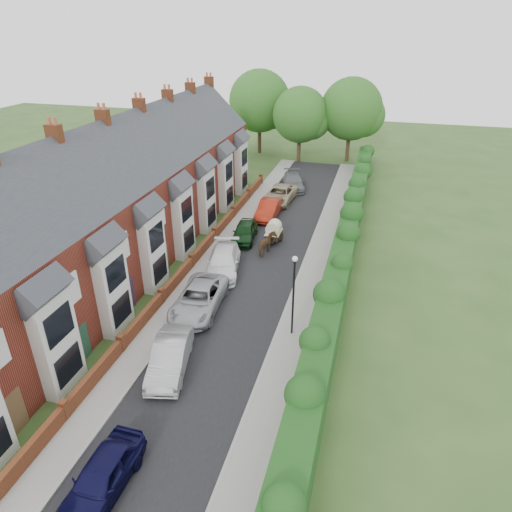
{
  "coord_description": "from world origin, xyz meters",
  "views": [
    {
      "loc": [
        7.1,
        -17.31,
        16.39
      ],
      "look_at": [
        -0.13,
        8.95,
        2.2
      ],
      "focal_mm": 32.0,
      "sensor_mm": 36.0,
      "label": 1
    }
  ],
  "objects_px": {
    "car_navy": "(102,477)",
    "horse_cart": "(274,230)",
    "car_beige": "(280,195)",
    "car_red": "(269,209)",
    "lamppost": "(294,286)",
    "car_silver_a": "(170,357)",
    "car_green": "(245,231)",
    "car_silver_b": "(199,299)",
    "car_grey": "(293,181)",
    "car_white": "(223,262)",
    "horse": "(267,245)"
  },
  "relations": [
    {
      "from": "car_silver_b",
      "to": "car_red",
      "type": "distance_m",
      "value": 15.96
    },
    {
      "from": "car_white",
      "to": "car_red",
      "type": "distance_m",
      "value": 10.92
    },
    {
      "from": "car_navy",
      "to": "car_silver_a",
      "type": "bearing_deg",
      "value": 94.07
    },
    {
      "from": "car_red",
      "to": "car_beige",
      "type": "relative_size",
      "value": 0.87
    },
    {
      "from": "car_beige",
      "to": "car_white",
      "type": "bearing_deg",
      "value": -89.21
    },
    {
      "from": "car_green",
      "to": "lamppost",
      "type": "bearing_deg",
      "value": -67.96
    },
    {
      "from": "lamppost",
      "to": "car_green",
      "type": "distance_m",
      "value": 13.51
    },
    {
      "from": "car_navy",
      "to": "horse_cart",
      "type": "bearing_deg",
      "value": 87.62
    },
    {
      "from": "car_green",
      "to": "car_red",
      "type": "bearing_deg",
      "value": 75.37
    },
    {
      "from": "car_navy",
      "to": "car_white",
      "type": "bearing_deg",
      "value": 94.41
    },
    {
      "from": "car_red",
      "to": "horse_cart",
      "type": "xyz_separation_m",
      "value": [
        1.71,
        -5.25,
        0.31
      ]
    },
    {
      "from": "car_navy",
      "to": "car_beige",
      "type": "height_order",
      "value": "car_beige"
    },
    {
      "from": "car_green",
      "to": "car_red",
      "type": "xyz_separation_m",
      "value": [
        0.75,
        5.31,
        0.05
      ]
    },
    {
      "from": "car_silver_b",
      "to": "car_beige",
      "type": "distance_m",
      "value": 20.1
    },
    {
      "from": "car_silver_a",
      "to": "car_silver_b",
      "type": "bearing_deg",
      "value": 83.36
    },
    {
      "from": "car_navy",
      "to": "car_red",
      "type": "distance_m",
      "value": 28.65
    },
    {
      "from": "car_navy",
      "to": "car_grey",
      "type": "xyz_separation_m",
      "value": [
        0.1,
        37.2,
        0.01
      ]
    },
    {
      "from": "car_silver_a",
      "to": "car_red",
      "type": "height_order",
      "value": "car_silver_a"
    },
    {
      "from": "car_red",
      "to": "horse_cart",
      "type": "distance_m",
      "value": 5.53
    },
    {
      "from": "car_silver_a",
      "to": "lamppost",
      "type": "bearing_deg",
      "value": 26.74
    },
    {
      "from": "car_red",
      "to": "car_grey",
      "type": "bearing_deg",
      "value": 85.59
    },
    {
      "from": "lamppost",
      "to": "car_beige",
      "type": "xyz_separation_m",
      "value": [
        -5.47,
        21.09,
        -2.52
      ]
    },
    {
      "from": "car_navy",
      "to": "horse_cart",
      "type": "relative_size",
      "value": 1.66
    },
    {
      "from": "car_green",
      "to": "car_navy",
      "type": "bearing_deg",
      "value": -93.51
    },
    {
      "from": "car_silver_a",
      "to": "car_beige",
      "type": "bearing_deg",
      "value": 76.88
    },
    {
      "from": "car_white",
      "to": "car_grey",
      "type": "relative_size",
      "value": 1.04
    },
    {
      "from": "car_grey",
      "to": "horse",
      "type": "xyz_separation_m",
      "value": [
        1.12,
        -15.97,
        0.08
      ]
    },
    {
      "from": "car_silver_b",
      "to": "car_silver_a",
      "type": "bearing_deg",
      "value": -87.07
    },
    {
      "from": "car_white",
      "to": "horse_cart",
      "type": "xyz_separation_m",
      "value": [
        2.4,
        5.66,
        0.31
      ]
    },
    {
      "from": "car_silver_b",
      "to": "car_grey",
      "type": "distance_m",
      "value": 24.54
    },
    {
      "from": "car_beige",
      "to": "lamppost",
      "type": "bearing_deg",
      "value": -71.57
    },
    {
      "from": "car_beige",
      "to": "horse",
      "type": "bearing_deg",
      "value": -78.28
    },
    {
      "from": "car_silver_a",
      "to": "car_beige",
      "type": "height_order",
      "value": "car_silver_a"
    },
    {
      "from": "car_silver_a",
      "to": "horse_cart",
      "type": "relative_size",
      "value": 1.8
    },
    {
      "from": "car_navy",
      "to": "horse",
      "type": "height_order",
      "value": "horse"
    },
    {
      "from": "lamppost",
      "to": "car_green",
      "type": "bearing_deg",
      "value": 118.61
    },
    {
      "from": "lamppost",
      "to": "car_silver_a",
      "type": "distance_m",
      "value": 7.62
    },
    {
      "from": "car_grey",
      "to": "car_green",
      "type": "bearing_deg",
      "value": -110.54
    },
    {
      "from": "car_silver_a",
      "to": "car_silver_b",
      "type": "relative_size",
      "value": 0.85
    },
    {
      "from": "car_navy",
      "to": "car_grey",
      "type": "height_order",
      "value": "car_grey"
    },
    {
      "from": "car_white",
      "to": "car_red",
      "type": "xyz_separation_m",
      "value": [
        0.69,
        10.9,
        -0.0
      ]
    },
    {
      "from": "car_green",
      "to": "car_red",
      "type": "distance_m",
      "value": 5.37
    },
    {
      "from": "car_silver_b",
      "to": "car_white",
      "type": "height_order",
      "value": "car_white"
    },
    {
      "from": "car_navy",
      "to": "car_grey",
      "type": "bearing_deg",
      "value": 90.44
    },
    {
      "from": "car_silver_a",
      "to": "horse_cart",
      "type": "distance_m",
      "value": 16.4
    },
    {
      "from": "car_red",
      "to": "horse",
      "type": "xyz_separation_m",
      "value": [
        1.71,
        -7.41,
        0.05
      ]
    },
    {
      "from": "car_green",
      "to": "car_beige",
      "type": "height_order",
      "value": "car_beige"
    },
    {
      "from": "lamppost",
      "to": "car_silver_a",
      "type": "bearing_deg",
      "value": -140.27
    },
    {
      "from": "car_navy",
      "to": "car_green",
      "type": "distance_m",
      "value": 23.36
    },
    {
      "from": "car_red",
      "to": "horse",
      "type": "bearing_deg",
      "value": -77.39
    }
  ]
}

